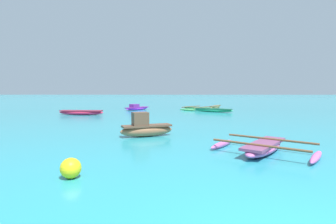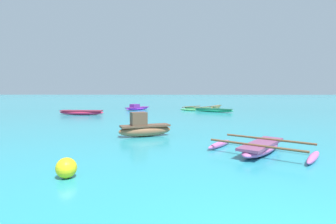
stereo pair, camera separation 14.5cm
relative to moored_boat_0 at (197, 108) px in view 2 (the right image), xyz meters
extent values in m
ellipsoid|color=#5AC06B|center=(0.00, 0.00, -0.02)|extent=(2.88, 2.52, 0.28)
cube|color=#3E7647|center=(0.00, 0.00, 0.09)|extent=(2.67, 2.34, 0.08)
cylinder|color=brown|center=(0.54, -0.44, 0.15)|extent=(2.03, 2.50, 0.07)
cylinder|color=brown|center=(-0.54, 0.44, 0.15)|extent=(2.03, 2.50, 0.07)
ellipsoid|color=#5AC06B|center=(0.99, 1.23, -0.06)|extent=(1.59, 1.33, 0.20)
ellipsoid|color=#5AC06B|center=(-0.99, -1.23, -0.06)|extent=(1.59, 1.33, 0.20)
ellipsoid|color=#219B66|center=(1.28, -2.68, 0.01)|extent=(3.41, 2.31, 0.33)
cube|color=#1F6245|center=(1.28, -2.68, 0.14)|extent=(3.15, 2.15, 0.08)
ellipsoid|color=#DE274F|center=(-9.72, -5.76, 0.03)|extent=(3.66, 0.93, 0.37)
cube|color=maroon|center=(-9.72, -5.76, 0.18)|extent=(3.37, 0.88, 0.08)
ellipsoid|color=#94603F|center=(-3.52, -15.47, 0.09)|extent=(2.34, 1.43, 0.50)
cube|color=brown|center=(-3.52, -15.47, 0.30)|extent=(2.16, 1.34, 0.08)
cube|color=brown|center=(-3.78, -15.58, 0.61)|extent=(0.79, 0.72, 0.55)
ellipsoid|color=#CA5FA4|center=(0.43, -18.37, 0.01)|extent=(2.15, 2.57, 0.34)
cube|color=#7C4167|center=(0.43, -18.37, 0.14)|extent=(2.00, 2.38, 0.08)
cylinder|color=brown|center=(0.79, -17.89, 0.20)|extent=(2.34, 1.75, 0.07)
cylinder|color=brown|center=(0.07, -18.86, 0.20)|extent=(2.34, 1.75, 0.07)
ellipsoid|color=#CA5FA4|center=(-0.72, -17.53, -0.06)|extent=(1.09, 1.38, 0.20)
ellipsoid|color=#CA5FA4|center=(1.58, -19.22, -0.06)|extent=(1.09, 1.38, 0.20)
ellipsoid|color=#B32DE5|center=(-6.01, -0.34, -0.01)|extent=(2.35, 2.81, 0.29)
cube|color=#6F258B|center=(-6.01, -0.34, 0.09)|extent=(2.18, 2.61, 0.08)
cube|color=#6F258B|center=(-6.23, -0.64, 0.29)|extent=(1.00, 1.04, 0.32)
ellipsoid|color=#A19554|center=(2.20, 2.00, 0.00)|extent=(1.84, 3.23, 0.31)
cube|color=brown|center=(2.20, 2.00, 0.12)|extent=(1.71, 2.98, 0.08)
sphere|color=yellow|center=(-4.68, -20.81, 0.07)|extent=(0.46, 0.46, 0.46)
camera|label=1|loc=(-2.41, -26.45, 1.79)|focal=28.00mm
camera|label=2|loc=(-2.27, -26.45, 1.79)|focal=28.00mm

